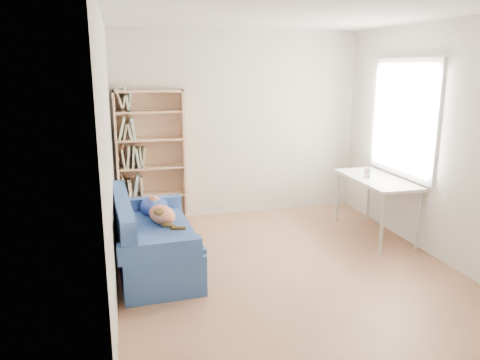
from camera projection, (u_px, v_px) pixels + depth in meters
name	position (u px, v px, depth m)	size (l,w,h in m)	color
ground	(284.00, 267.00, 5.07)	(4.00, 4.00, 0.00)	#8F5E40
room_shell	(296.00, 115.00, 4.73)	(3.54, 4.04, 2.62)	silver
sofa	(152.00, 240.00, 4.99)	(0.86, 1.65, 0.80)	navy
bookshelf	(151.00, 163.00, 6.30)	(0.91, 0.28, 1.81)	tan
desk	(376.00, 184.00, 5.87)	(0.57, 1.25, 0.75)	white
pen_cup	(367.00, 173.00, 5.87)	(0.08, 0.08, 0.16)	white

